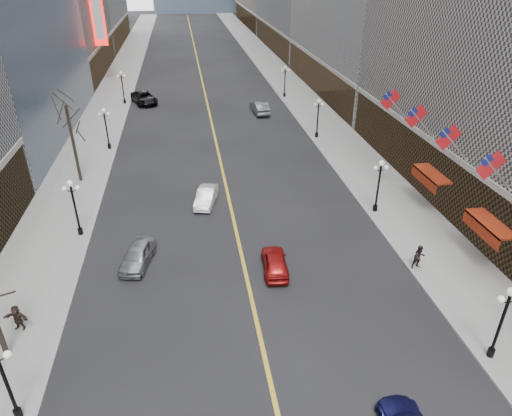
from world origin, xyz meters
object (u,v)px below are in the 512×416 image
object	(u,v)px
streetlamp_east_2	(318,114)
car_sb_far	(260,107)
streetlamp_west_0	(3,375)
streetlamp_east_1	(379,181)
car_sb_mid	(275,262)
streetlamp_west_3	(122,84)
car_nb_mid	(206,197)
streetlamp_west_2	(106,124)
streetlamp_west_1	(74,202)
car_nb_far	(144,98)
car_nb_near	(138,255)
streetlamp_east_3	(285,78)
streetlamp_east_0	(503,316)

from	to	relation	value
streetlamp_east_2	car_sb_far	world-z (taller)	streetlamp_east_2
streetlamp_east_2	streetlamp_west_0	distance (m)	41.39
streetlamp_east_1	car_sb_mid	xyz separation A→B (m)	(-9.80, -6.65, -2.21)
streetlamp_east_1	streetlamp_west_0	bearing A→B (deg)	-145.86
streetlamp_west_3	car_nb_mid	size ratio (longest dim) A/B	1.10
streetlamp_west_0	streetlamp_west_2	size ratio (longest dim) A/B	1.00
streetlamp_west_1	car_sb_mid	bearing A→B (deg)	-25.72
car_nb_far	streetlamp_west_0	bearing A→B (deg)	-111.99
streetlamp_east_2	streetlamp_west_3	xyz separation A→B (m)	(-23.60, 18.00, 0.00)
streetlamp_east_1	car_nb_far	distance (m)	41.63
streetlamp_west_2	car_sb_mid	bearing A→B (deg)	-60.76
streetlamp_west_0	streetlamp_west_3	world-z (taller)	same
car_nb_near	car_sb_mid	distance (m)	9.46
streetlamp_east_3	car_nb_mid	size ratio (longest dim) A/B	1.10
streetlamp_east_1	streetlamp_west_3	world-z (taller)	same
streetlamp_east_1	car_sb_mid	bearing A→B (deg)	-145.85
streetlamp_east_1	car_nb_near	size ratio (longest dim) A/B	1.07
car_nb_near	streetlamp_west_3	bearing A→B (deg)	110.37
streetlamp_west_0	car_nb_near	distance (m)	12.64
streetlamp_east_3	car_sb_mid	distance (m)	43.81
car_nb_near	car_sb_far	distance (m)	35.92
streetlamp_east_2	streetlamp_west_0	size ratio (longest dim) A/B	1.00
streetlamp_east_0	streetlamp_west_1	bearing A→B (deg)	145.86
streetlamp_east_1	car_nb_mid	xyz separation A→B (m)	(-13.80, 3.70, -2.23)
car_sb_far	car_nb_near	bearing A→B (deg)	62.94
car_sb_mid	streetlamp_west_3	bearing A→B (deg)	-67.68
streetlamp_west_3	car_sb_far	bearing A→B (deg)	-21.57
streetlamp_east_0	streetlamp_east_2	distance (m)	34.00
car_nb_far	car_sb_far	size ratio (longest dim) A/B	1.18
car_nb_near	streetlamp_east_2	bearing A→B (deg)	63.62
streetlamp_east_0	car_nb_far	size ratio (longest dim) A/B	0.76
streetlamp_east_3	streetlamp_west_3	bearing A→B (deg)	180.00
streetlamp_east_0	streetlamp_west_2	size ratio (longest dim) A/B	1.00
streetlamp_east_0	streetlamp_east_2	size ratio (longest dim) A/B	1.00
streetlamp_west_0	car_nb_far	bearing A→B (deg)	86.92
streetlamp_east_2	car_sb_far	bearing A→B (deg)	115.20
streetlamp_east_2	car_nb_near	xyz separation A→B (m)	(-18.99, -22.43, -2.18)
streetlamp_west_1	car_sb_mid	world-z (taller)	streetlamp_west_1
streetlamp_east_2	streetlamp_west_2	bearing A→B (deg)	180.00
streetlamp_east_3	streetlamp_west_2	bearing A→B (deg)	-142.67
streetlamp_east_1	streetlamp_east_2	size ratio (longest dim) A/B	1.00
streetlamp_east_0	streetlamp_west_0	xyz separation A→B (m)	(-23.60, 0.00, 0.00)
streetlamp_west_0	car_sb_mid	bearing A→B (deg)	34.13
streetlamp_west_3	car_nb_mid	bearing A→B (deg)	-73.12
car_sb_mid	streetlamp_west_1	bearing A→B (deg)	-21.33
streetlamp_west_2	streetlamp_east_0	bearing A→B (deg)	-55.23
car_sb_far	streetlamp_west_0	bearing A→B (deg)	63.24
streetlamp_west_2	streetlamp_west_3	xyz separation A→B (m)	(0.00, 18.00, 0.00)
car_nb_mid	car_sb_mid	distance (m)	11.09
car_nb_mid	streetlamp_east_3	bearing A→B (deg)	81.45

